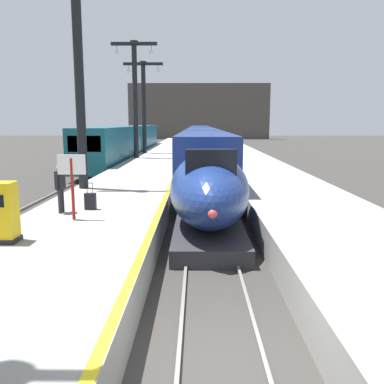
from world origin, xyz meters
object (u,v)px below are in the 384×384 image
at_px(station_column_far, 135,89).
at_px(ticket_machine_yellow, 2,215).
at_px(station_column_mid, 79,63).
at_px(passenger_near_edge, 60,185).
at_px(regional_train_adjacent, 128,141).
at_px(station_column_distant, 144,99).
at_px(rolling_suitcase, 90,201).
at_px(highspeed_train_main, 201,142).
at_px(departure_info_board, 72,174).

bearing_deg(station_column_far, ticket_machine_yellow, -89.25).
xyz_separation_m(station_column_mid, passenger_near_edge, (0.71, -5.55, -4.83)).
distance_m(regional_train_adjacent, station_column_distant, 5.82).
bearing_deg(rolling_suitcase, regional_train_adjacent, 96.84).
distance_m(highspeed_train_main, regional_train_adjacent, 8.31).
height_order(rolling_suitcase, ticket_machine_yellow, ticket_machine_yellow).
relative_size(highspeed_train_main, ticket_machine_yellow, 47.31).
relative_size(station_column_far, departure_info_board, 4.76).
distance_m(station_column_distant, departure_info_board, 30.48).
height_order(regional_train_adjacent, departure_info_board, regional_train_adjacent).
bearing_deg(departure_info_board, highspeed_train_main, 82.76).
bearing_deg(station_column_mid, regional_train_adjacent, 94.72).
height_order(highspeed_train_main, departure_info_board, highspeed_train_main).
distance_m(ticket_machine_yellow, departure_info_board, 2.93).
distance_m(passenger_near_edge, departure_info_board, 1.36).
relative_size(regional_train_adjacent, ticket_machine_yellow, 22.87).
bearing_deg(departure_info_board, station_column_far, 93.42).
height_order(highspeed_train_main, ticket_machine_yellow, highspeed_train_main).
bearing_deg(ticket_machine_yellow, passenger_near_edge, 84.31).
xyz_separation_m(station_column_distant, passenger_near_edge, (0.71, -29.17, -4.55)).
distance_m(highspeed_train_main, departure_info_board, 35.34).
bearing_deg(departure_info_board, rolling_suitcase, 84.87).
relative_size(station_column_far, ticket_machine_yellow, 6.30).
distance_m(station_column_far, departure_info_board, 24.65).
bearing_deg(station_column_distant, station_column_far, -90.00).
xyz_separation_m(highspeed_train_main, station_column_far, (-5.90, -10.87, 5.08)).
distance_m(regional_train_adjacent, station_column_far, 10.49).
height_order(highspeed_train_main, station_column_far, station_column_far).
height_order(station_column_mid, ticket_machine_yellow, station_column_mid).
xyz_separation_m(station_column_far, station_column_distant, (-0.00, 5.99, -0.46)).
distance_m(station_column_far, ticket_machine_yellow, 27.31).
bearing_deg(station_column_far, regional_train_adjacent, 103.74).
distance_m(station_column_mid, station_column_far, 17.63).
height_order(rolling_suitcase, departure_info_board, departure_info_board).
bearing_deg(passenger_near_edge, rolling_suitcase, 33.25).
bearing_deg(station_column_distant, highspeed_train_main, 39.57).
xyz_separation_m(passenger_near_edge, departure_info_board, (0.73, -1.02, 0.52)).
distance_m(station_column_mid, departure_info_board, 7.98).
relative_size(station_column_distant, passenger_near_edge, 5.45).
height_order(highspeed_train_main, station_column_mid, station_column_mid).
height_order(highspeed_train_main, regional_train_adjacent, regional_train_adjacent).
bearing_deg(highspeed_train_main, regional_train_adjacent, -167.02).
distance_m(highspeed_train_main, station_column_far, 13.37).
xyz_separation_m(station_column_distant, rolling_suitcase, (1.59, -28.59, -5.24)).
xyz_separation_m(rolling_suitcase, ticket_machine_yellow, (-1.24, -4.20, 0.44)).
height_order(station_column_mid, station_column_distant, station_column_mid).
bearing_deg(ticket_machine_yellow, rolling_suitcase, 73.57).
relative_size(highspeed_train_main, departure_info_board, 35.71).
relative_size(station_column_mid, passenger_near_edge, 5.76).
distance_m(station_column_far, passenger_near_edge, 23.72).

